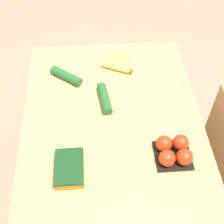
# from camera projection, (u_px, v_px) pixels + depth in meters

# --- Properties ---
(ground_plane) EXTENTS (12.00, 12.00, 0.00)m
(ground_plane) POSITION_uv_depth(u_px,v_px,m) (112.00, 185.00, 2.07)
(ground_plane) COLOR gray
(dining_table) EXTENTS (1.12, 0.86, 0.72)m
(dining_table) POSITION_uv_depth(u_px,v_px,m) (112.00, 129.00, 1.60)
(dining_table) COLOR tan
(dining_table) RESTS_ON ground_plane
(banana_bunch) EXTENTS (0.18, 0.17, 0.04)m
(banana_bunch) POSITION_uv_depth(u_px,v_px,m) (121.00, 64.00, 1.74)
(banana_bunch) COLOR brown
(banana_bunch) RESTS_ON dining_table
(tomato_pack) EXTENTS (0.16, 0.16, 0.08)m
(tomato_pack) POSITION_uv_depth(u_px,v_px,m) (174.00, 151.00, 1.34)
(tomato_pack) COLOR black
(tomato_pack) RESTS_ON dining_table
(carrot_bag) EXTENTS (0.17, 0.12, 0.05)m
(carrot_bag) POSITION_uv_depth(u_px,v_px,m) (69.00, 168.00, 1.30)
(carrot_bag) COLOR orange
(carrot_bag) RESTS_ON dining_table
(cucumber_near) EXTENTS (0.19, 0.07, 0.05)m
(cucumber_near) POSITION_uv_depth(u_px,v_px,m) (105.00, 98.00, 1.56)
(cucumber_near) COLOR #236028
(cucumber_near) RESTS_ON dining_table
(cucumber_far) EXTENTS (0.15, 0.18, 0.05)m
(cucumber_far) POSITION_uv_depth(u_px,v_px,m) (66.00, 76.00, 1.67)
(cucumber_far) COLOR #236028
(cucumber_far) RESTS_ON dining_table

